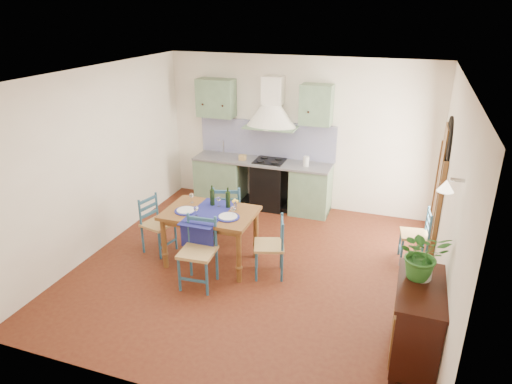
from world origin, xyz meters
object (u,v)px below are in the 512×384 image
sideboard (417,320)px  potted_plant (423,254)px  dining_table (210,218)px  chair_near (199,252)px

sideboard → potted_plant: potted_plant is taller
dining_table → sideboard: size_ratio=1.26×
dining_table → potted_plant: (2.88, -0.98, 0.47)m
sideboard → potted_plant: 0.72m
dining_table → sideboard: dining_table is taller
dining_table → sideboard: bearing=-21.4°
dining_table → chair_near: dining_table is taller
dining_table → chair_near: bearing=-82.0°
sideboard → chair_near: bearing=168.8°
chair_near → potted_plant: 2.91m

